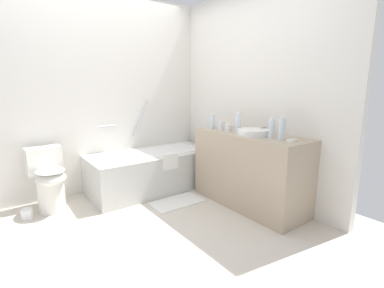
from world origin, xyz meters
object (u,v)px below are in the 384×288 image
(sink_basin, at_px, (253,132))
(toilet_paper_roll, at_px, (27,214))
(water_bottle_1, at_px, (282,129))
(soap_dish, at_px, (291,140))
(bathtub, at_px, (152,169))
(drinking_glass_1, at_px, (228,128))
(bath_mat, at_px, (177,202))
(water_bottle_3, at_px, (238,123))
(drinking_glass_2, at_px, (221,126))
(water_bottle_0, at_px, (212,122))
(sink_faucet, at_px, (265,130))
(water_bottle_2, at_px, (272,129))
(toilet, at_px, (49,179))
(drinking_glass_0, at_px, (222,125))

(sink_basin, bearing_deg, toilet_paper_roll, 150.80)
(water_bottle_1, bearing_deg, soap_dish, -81.88)
(bathtub, distance_m, drinking_glass_1, 1.20)
(drinking_glass_1, height_order, bath_mat, drinking_glass_1)
(bathtub, height_order, bath_mat, bathtub)
(bath_mat, xyz_separation_m, toilet_paper_roll, (-1.50, 0.57, 0.05))
(bathtub, bearing_deg, water_bottle_3, -58.41)
(water_bottle_1, relative_size, drinking_glass_2, 2.47)
(water_bottle_0, distance_m, water_bottle_3, 0.41)
(sink_faucet, distance_m, drinking_glass_2, 0.54)
(sink_basin, bearing_deg, water_bottle_2, -85.82)
(water_bottle_2, relative_size, toilet_paper_roll, 1.93)
(sink_faucet, relative_size, water_bottle_3, 0.66)
(soap_dish, bearing_deg, drinking_glass_2, 93.25)
(toilet_paper_roll, bearing_deg, drinking_glass_1, -21.87)
(toilet, bearing_deg, sink_faucet, 53.99)
(drinking_glass_1, bearing_deg, water_bottle_2, -84.46)
(sink_faucet, distance_m, toilet_paper_roll, 2.72)
(sink_basin, xyz_separation_m, sink_faucet, (0.20, 0.00, 0.00))
(bathtub, xyz_separation_m, drinking_glass_2, (0.58, -0.71, 0.62))
(soap_dish, bearing_deg, bath_mat, 120.76)
(sink_basin, bearing_deg, drinking_glass_1, 96.44)
(water_bottle_1, xyz_separation_m, drinking_glass_1, (-0.05, 0.70, -0.07))
(drinking_glass_2, height_order, toilet_paper_roll, drinking_glass_2)
(bathtub, bearing_deg, water_bottle_1, -68.31)
(bath_mat, bearing_deg, toilet_paper_roll, 159.17)
(drinking_glass_0, bearing_deg, water_bottle_0, 134.53)
(water_bottle_3, relative_size, drinking_glass_0, 2.26)
(drinking_glass_2, relative_size, soap_dish, 1.08)
(soap_dish, bearing_deg, sink_basin, 93.56)
(water_bottle_0, relative_size, drinking_glass_2, 1.91)
(bathtub, height_order, water_bottle_3, bathtub)
(drinking_glass_1, bearing_deg, water_bottle_0, 92.04)
(drinking_glass_0, relative_size, toilet_paper_roll, 0.93)
(water_bottle_0, xyz_separation_m, toilet_paper_roll, (-2.06, 0.54, -0.87))
(sink_faucet, bearing_deg, water_bottle_0, 111.70)
(water_bottle_0, relative_size, water_bottle_1, 0.77)
(water_bottle_0, distance_m, drinking_glass_2, 0.15)
(water_bottle_0, bearing_deg, toilet_paper_roll, 165.15)
(toilet, height_order, toilet_paper_roll, toilet)
(toilet, height_order, sink_basin, sink_basin)
(drinking_glass_0, bearing_deg, toilet, 158.79)
(sink_basin, relative_size, toilet_paper_roll, 3.11)
(water_bottle_2, relative_size, drinking_glass_1, 2.47)
(water_bottle_2, relative_size, drinking_glass_2, 2.18)
(drinking_glass_1, bearing_deg, water_bottle_3, -73.89)
(sink_faucet, bearing_deg, sink_basin, 180.00)
(toilet, bearing_deg, bath_mat, 57.55)
(drinking_glass_0, distance_m, drinking_glass_1, 0.21)
(drinking_glass_2, relative_size, toilet_paper_roll, 0.88)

